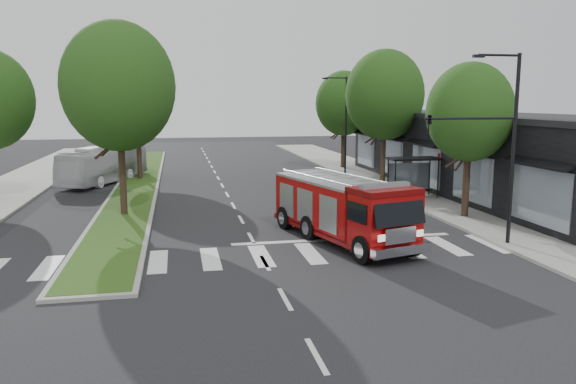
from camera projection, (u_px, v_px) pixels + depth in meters
name	position (u px, v px, depth m)	size (l,w,h in m)	color
ground	(251.00, 238.00, 25.19)	(140.00, 140.00, 0.00)	black
sidewalk_right	(418.00, 192.00, 37.27)	(5.00, 80.00, 0.15)	gray
median	(139.00, 183.00, 41.44)	(3.00, 50.00, 0.15)	gray
storefront_row	(482.00, 155.00, 37.74)	(8.00, 30.00, 5.00)	black
bus_shelter	(412.00, 167.00, 34.91)	(3.20, 1.60, 2.61)	black
tree_right_near	(470.00, 112.00, 28.45)	(4.40, 4.40, 8.05)	black
tree_right_mid	(385.00, 95.00, 39.91)	(5.60, 5.60, 9.72)	black
tree_right_far	(344.00, 103.00, 49.69)	(5.00, 5.00, 8.73)	black
tree_median_near	(118.00, 87.00, 28.74)	(5.80, 5.80, 10.16)	black
tree_median_far	(137.00, 95.00, 42.34)	(5.60, 5.60, 9.72)	black
streetlight_right_near	(495.00, 136.00, 22.90)	(4.08, 0.22, 8.00)	black
streetlight_right_far	(344.00, 121.00, 45.82)	(2.11, 0.20, 8.00)	black
fire_engine	(342.00, 209.00, 24.43)	(4.76, 8.94, 2.97)	#5D0505
city_bus	(104.00, 165.00, 41.96)	(2.29, 9.80, 2.73)	silver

